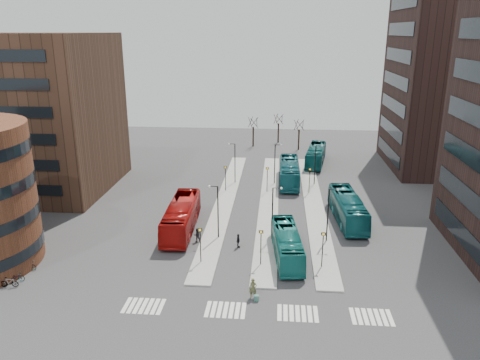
# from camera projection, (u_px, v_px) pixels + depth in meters

# --- Properties ---
(ground) EXTENTS (160.00, 160.00, 0.00)m
(ground) POSITION_uv_depth(u_px,v_px,m) (233.00, 341.00, 35.24)
(ground) COLOR #313134
(ground) RESTS_ON ground
(island_left) EXTENTS (2.50, 45.00, 0.15)m
(island_left) POSITION_uv_depth(u_px,v_px,m) (225.00, 201.00, 64.00)
(island_left) COLOR #969690
(island_left) RESTS_ON ground
(island_mid) EXTENTS (2.50, 45.00, 0.15)m
(island_mid) POSITION_uv_depth(u_px,v_px,m) (269.00, 202.00, 63.52)
(island_mid) COLOR #969690
(island_mid) RESTS_ON ground
(island_right) EXTENTS (2.50, 45.00, 0.15)m
(island_right) POSITION_uv_depth(u_px,v_px,m) (314.00, 203.00, 63.05)
(island_right) COLOR #969690
(island_right) RESTS_ON ground
(suitcase) EXTENTS (0.45, 0.38, 0.53)m
(suitcase) POSITION_uv_depth(u_px,v_px,m) (256.00, 298.00, 40.35)
(suitcase) COLOR navy
(suitcase) RESTS_ON ground
(red_bus) EXTENTS (3.36, 12.51, 3.46)m
(red_bus) POSITION_uv_depth(u_px,v_px,m) (181.00, 216.00, 54.21)
(red_bus) COLOR #A30E0C
(red_bus) RESTS_ON ground
(teal_bus_a) EXTENTS (3.49, 10.67, 2.92)m
(teal_bus_a) POSITION_uv_depth(u_px,v_px,m) (287.00, 244.00, 47.86)
(teal_bus_a) COLOR #16706C
(teal_bus_a) RESTS_ON ground
(teal_bus_b) EXTENTS (2.83, 12.10, 3.37)m
(teal_bus_b) POSITION_uv_depth(u_px,v_px,m) (289.00, 172.00, 71.25)
(teal_bus_b) COLOR #145C66
(teal_bus_b) RESTS_ON ground
(teal_bus_c) EXTENTS (3.66, 12.07, 3.31)m
(teal_bus_c) POSITION_uv_depth(u_px,v_px,m) (348.00, 208.00, 56.91)
(teal_bus_c) COLOR #12565B
(teal_bus_c) RESTS_ON ground
(teal_bus_d) EXTENTS (4.46, 11.81, 3.21)m
(teal_bus_d) POSITION_uv_depth(u_px,v_px,m) (316.00, 155.00, 81.26)
(teal_bus_d) COLOR #12585A
(teal_bus_d) RESTS_ON ground
(traveller) EXTENTS (0.70, 0.48, 1.85)m
(traveller) POSITION_uv_depth(u_px,v_px,m) (253.00, 289.00, 40.58)
(traveller) COLOR #4C4D2E
(traveller) RESTS_ON ground
(commuter_a) EXTENTS (0.92, 0.83, 1.53)m
(commuter_a) POSITION_uv_depth(u_px,v_px,m) (197.00, 235.00, 51.60)
(commuter_a) COLOR black
(commuter_a) RESTS_ON ground
(commuter_b) EXTENTS (0.44, 0.94, 1.57)m
(commuter_b) POSITION_uv_depth(u_px,v_px,m) (238.00, 241.00, 50.11)
(commuter_b) COLOR black
(commuter_b) RESTS_ON ground
(commuter_c) EXTENTS (0.70, 1.09, 1.60)m
(commuter_c) POSITION_uv_depth(u_px,v_px,m) (286.00, 236.00, 51.30)
(commuter_c) COLOR black
(commuter_c) RESTS_ON ground
(bicycle_near) EXTENTS (1.68, 0.92, 0.84)m
(bicycle_near) POSITION_uv_depth(u_px,v_px,m) (16.00, 277.00, 43.43)
(bicycle_near) COLOR gray
(bicycle_near) RESTS_ON ground
(bicycle_mid) EXTENTS (1.68, 0.62, 0.98)m
(bicycle_mid) POSITION_uv_depth(u_px,v_px,m) (9.00, 282.00, 42.43)
(bicycle_mid) COLOR gray
(bicycle_mid) RESTS_ON ground
(bicycle_far) EXTENTS (1.79, 0.88, 0.90)m
(bicycle_far) POSITION_uv_depth(u_px,v_px,m) (28.00, 265.00, 45.65)
(bicycle_far) COLOR gray
(bicycle_far) RESTS_ON ground
(crosswalk_stripes) EXTENTS (22.35, 2.40, 0.01)m
(crosswalk_stripes) POSITION_uv_depth(u_px,v_px,m) (258.00, 311.00, 38.89)
(crosswalk_stripes) COLOR silver
(crosswalk_stripes) RESTS_ON ground
(office_block) EXTENTS (25.00, 20.12, 22.00)m
(office_block) POSITION_uv_depth(u_px,v_px,m) (19.00, 113.00, 66.83)
(office_block) COLOR #432C1F
(office_block) RESTS_ON ground
(tower_far) EXTENTS (20.12, 20.00, 30.00)m
(tower_far) POSITION_uv_depth(u_px,v_px,m) (459.00, 78.00, 75.56)
(tower_far) COLOR black
(tower_far) RESTS_ON ground
(sign_poles) EXTENTS (12.45, 22.12, 3.65)m
(sign_poles) POSITION_uv_depth(u_px,v_px,m) (265.00, 204.00, 56.20)
(sign_poles) COLOR black
(sign_poles) RESTS_ON ground
(lamp_posts) EXTENTS (14.04, 20.24, 6.12)m
(lamp_posts) POSITION_uv_depth(u_px,v_px,m) (274.00, 182.00, 60.51)
(lamp_posts) COLOR black
(lamp_posts) RESTS_ON ground
(bare_trees) EXTENTS (10.97, 8.14, 5.90)m
(bare_trees) POSITION_uv_depth(u_px,v_px,m) (277.00, 133.00, 93.66)
(bare_trees) COLOR black
(bare_trees) RESTS_ON ground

